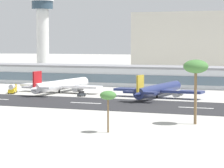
# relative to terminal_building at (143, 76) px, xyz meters

# --- Properties ---
(ground_plane) EXTENTS (1400.00, 1400.00, 0.00)m
(ground_plane) POSITION_rel_terminal_building_xyz_m (5.46, -82.27, -5.05)
(ground_plane) COLOR #B2AFA8
(runway_strip) EXTENTS (800.00, 35.41, 0.08)m
(runway_strip) POSITION_rel_terminal_building_xyz_m (5.46, -80.75, -5.01)
(runway_strip) COLOR #262628
(runway_strip) RESTS_ON ground_plane
(runway_centreline_dash_4) EXTENTS (12.00, 1.20, 0.01)m
(runway_centreline_dash_4) POSITION_rel_terminal_building_xyz_m (3.51, -80.75, -4.96)
(runway_centreline_dash_4) COLOR white
(runway_centreline_dash_4) RESTS_ON runway_strip
(runway_centreline_dash_5) EXTENTS (12.00, 1.20, 0.01)m
(runway_centreline_dash_5) POSITION_rel_terminal_building_xyz_m (43.89, -80.75, -4.96)
(runway_centreline_dash_5) COLOR white
(runway_centreline_dash_5) RESTS_ON runway_strip
(terminal_building) EXTENTS (208.29, 23.55, 10.09)m
(terminal_building) POSITION_rel_terminal_building_xyz_m (0.00, 0.00, 0.00)
(terminal_building) COLOR silver
(terminal_building) RESTS_ON ground_plane
(control_tower) EXTENTS (13.91, 13.91, 47.92)m
(control_tower) POSITION_rel_terminal_building_xyz_m (-75.05, 34.31, 23.23)
(control_tower) COLOR silver
(control_tower) RESTS_ON ground_plane
(distant_hotel_block) EXTENTS (90.55, 36.79, 42.86)m
(distant_hotel_block) POSITION_rel_terminal_building_xyz_m (3.31, 122.33, 16.38)
(distant_hotel_block) COLOR beige
(distant_hotel_block) RESTS_ON ground_plane
(airliner_red_tail_gate_0) EXTENTS (37.86, 49.53, 10.33)m
(airliner_red_tail_gate_0) POSITION_rel_terminal_building_xyz_m (-22.93, -48.62, -1.75)
(airliner_red_tail_gate_0) COLOR white
(airliner_red_tail_gate_0) RESTS_ON ground_plane
(airliner_gold_tail_gate_1) EXTENTS (36.82, 48.36, 10.10)m
(airliner_gold_tail_gate_1) POSITION_rel_terminal_building_xyz_m (22.84, -54.26, -1.83)
(airliner_gold_tail_gate_1) COLOR navy
(airliner_gold_tail_gate_1) RESTS_ON ground_plane
(service_baggage_tug_0) EXTENTS (3.07, 3.57, 2.20)m
(service_baggage_tug_0) POSITION_rel_terminal_building_xyz_m (-7.69, -59.52, -4.00)
(service_baggage_tug_0) COLOR #2D3338
(service_baggage_tug_0) RESTS_ON ground_plane
(service_fuel_truck_1) EXTENTS (5.54, 8.86, 3.95)m
(service_fuel_truck_1) POSITION_rel_terminal_building_xyz_m (-41.21, -57.25, -3.02)
(service_fuel_truck_1) COLOR gold
(service_fuel_truck_1) RESTS_ON ground_plane
(palm_tree_1) EXTENTS (4.06, 4.06, 10.30)m
(palm_tree_1) POSITION_rel_terminal_building_xyz_m (33.95, -136.93, 3.91)
(palm_tree_1) COLOR brown
(palm_tree_1) RESTS_ON ground_plane
(palm_tree_2) EXTENTS (6.72, 6.72, 17.50)m
(palm_tree_2) POSITION_rel_terminal_building_xyz_m (51.18, -116.16, 10.18)
(palm_tree_2) COLOR brown
(palm_tree_2) RESTS_ON ground_plane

